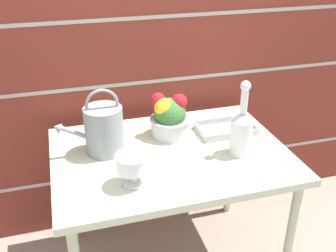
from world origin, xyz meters
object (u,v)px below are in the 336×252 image
Objects in this scene: watering_can at (103,129)px; wire_tray at (226,130)px; glass_decanter at (241,130)px; crystal_pedestal_bowl at (132,165)px; flower_planter at (169,117)px.

watering_can is 1.09× the size of wire_tray.
crystal_pedestal_bowl is at bearing -169.03° from glass_decanter.
glass_decanter is at bearing 10.97° from crystal_pedestal_bowl.
glass_decanter reaches higher than wire_tray.
glass_decanter is 1.24× the size of wire_tray.
flower_planter is 0.38m from glass_decanter.
wire_tray is at bearing 29.99° from crystal_pedestal_bowl.
glass_decanter is (0.27, -0.27, 0.02)m from flower_planter.
wire_tray is at bearing -8.44° from flower_planter.
glass_decanter is 0.25m from wire_tray.
flower_planter is 0.78× the size of wire_tray.
flower_planter is (0.34, 0.07, -0.02)m from watering_can.
watering_can is at bearing -177.68° from wire_tray.
flower_planter is at bearing 171.56° from wire_tray.
flower_planter is (0.27, 0.37, 0.01)m from crystal_pedestal_bowl.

